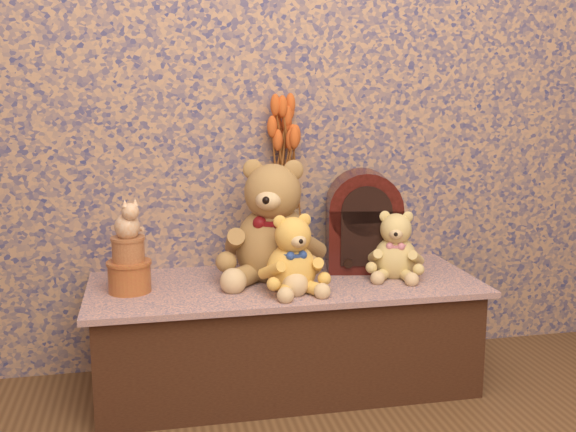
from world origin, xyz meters
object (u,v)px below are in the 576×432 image
object	(u,v)px
teddy_small	(395,241)
biscuit_tin_lower	(129,277)
teddy_medium	(292,250)
ceramic_vase	(283,238)
teddy_large	(274,215)
cat_figurine	(127,218)
cathedral_radio	(363,220)

from	to	relation	value
teddy_small	biscuit_tin_lower	distance (m)	0.92
teddy_medium	ceramic_vase	distance (m)	0.31
teddy_large	cat_figurine	bearing A→B (deg)	-151.37
teddy_small	teddy_large	bearing A→B (deg)	-168.44
cathedral_radio	teddy_small	bearing A→B (deg)	-46.42
teddy_small	cat_figurine	size ratio (longest dim) A/B	1.91
biscuit_tin_lower	cat_figurine	distance (m)	0.20
cat_figurine	teddy_small	bearing A→B (deg)	-23.28
teddy_large	ceramic_vase	distance (m)	0.20
biscuit_tin_lower	teddy_small	bearing A→B (deg)	-0.27
teddy_medium	cathedral_radio	world-z (taller)	cathedral_radio
teddy_medium	ceramic_vase	world-z (taller)	teddy_medium
teddy_medium	ceramic_vase	size ratio (longest dim) A/B	1.27
teddy_small	cathedral_radio	bearing A→B (deg)	142.93
teddy_large	teddy_small	xyz separation A→B (m)	(0.42, -0.07, -0.10)
teddy_small	cathedral_radio	world-z (taller)	cathedral_radio
teddy_small	teddy_medium	bearing A→B (deg)	-146.69
biscuit_tin_lower	cat_figurine	size ratio (longest dim) A/B	1.04
teddy_large	ceramic_vase	size ratio (longest dim) A/B	2.07
ceramic_vase	biscuit_tin_lower	world-z (taller)	ceramic_vase
cat_figurine	ceramic_vase	bearing A→B (deg)	-2.18
teddy_medium	ceramic_vase	xyz separation A→B (m)	(0.03, 0.30, -0.03)
ceramic_vase	biscuit_tin_lower	xyz separation A→B (m)	(-0.56, -0.21, -0.06)
teddy_medium	cathedral_radio	xyz separation A→B (m)	(0.31, 0.21, 0.04)
teddy_medium	cat_figurine	distance (m)	0.54
ceramic_vase	cathedral_radio	bearing A→B (deg)	-18.06
teddy_large	ceramic_vase	bearing A→B (deg)	88.23
teddy_medium	biscuit_tin_lower	size ratio (longest dim) A/B	1.99
teddy_small	cathedral_radio	distance (m)	0.16
teddy_small	cat_figurine	xyz separation A→B (m)	(-0.92, 0.00, 0.12)
ceramic_vase	cat_figurine	bearing A→B (deg)	-159.17
teddy_medium	biscuit_tin_lower	xyz separation A→B (m)	(-0.52, 0.09, -0.09)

